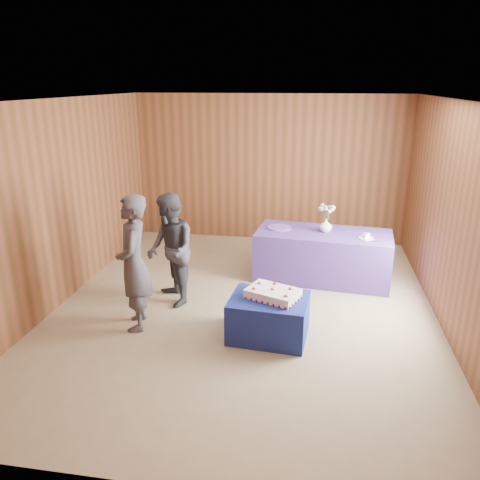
% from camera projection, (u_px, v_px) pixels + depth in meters
% --- Properties ---
extents(ground, '(6.00, 6.00, 0.00)m').
position_uv_depth(ground, '(244.00, 308.00, 6.31)').
color(ground, gray).
rests_on(ground, ground).
extents(room_shell, '(5.04, 6.04, 2.72)m').
position_uv_depth(room_shell, '(245.00, 176.00, 5.73)').
color(room_shell, brown).
rests_on(room_shell, ground).
extents(cake_table, '(0.96, 0.77, 0.50)m').
position_uv_depth(cake_table, '(269.00, 317.00, 5.54)').
color(cake_table, navy).
rests_on(cake_table, ground).
extents(serving_table, '(2.08, 1.09, 0.75)m').
position_uv_depth(serving_table, '(322.00, 256.00, 7.14)').
color(serving_table, '#533694').
rests_on(serving_table, ground).
extents(sheet_cake, '(0.71, 0.60, 0.14)m').
position_uv_depth(sheet_cake, '(273.00, 293.00, 5.46)').
color(sheet_cake, white).
rests_on(sheet_cake, cake_table).
extents(vase, '(0.22, 0.22, 0.20)m').
position_uv_depth(vase, '(326.00, 225.00, 7.01)').
color(vase, silver).
rests_on(vase, serving_table).
extents(flower_spray, '(0.25, 0.25, 0.19)m').
position_uv_depth(flower_spray, '(327.00, 208.00, 6.93)').
color(flower_spray, '#255E28').
rests_on(flower_spray, vase).
extents(platter, '(0.50, 0.50, 0.02)m').
position_uv_depth(platter, '(279.00, 228.00, 7.22)').
color(platter, '#6753A7').
rests_on(platter, serving_table).
extents(plate, '(0.27, 0.27, 0.01)m').
position_uv_depth(plate, '(366.00, 238.00, 6.75)').
color(plate, silver).
rests_on(plate, serving_table).
extents(cake_slice, '(0.10, 0.10, 0.09)m').
position_uv_depth(cake_slice, '(367.00, 235.00, 6.74)').
color(cake_slice, white).
rests_on(cake_slice, plate).
extents(knife, '(0.26, 0.05, 0.00)m').
position_uv_depth(knife, '(371.00, 242.00, 6.61)').
color(knife, silver).
rests_on(knife, serving_table).
extents(guest_left, '(0.57, 0.70, 1.68)m').
position_uv_depth(guest_left, '(134.00, 263.00, 5.59)').
color(guest_left, '#3D3C47').
rests_on(guest_left, ground).
extents(guest_right, '(0.89, 0.94, 1.53)m').
position_uv_depth(guest_right, '(171.00, 250.00, 6.23)').
color(guest_right, '#363841').
rests_on(guest_right, ground).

